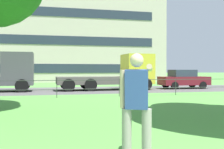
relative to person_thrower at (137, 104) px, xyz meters
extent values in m
cube|color=#565454|center=(0.91, 16.63, -0.96)|extent=(80.00, 7.63, 0.01)
cylinder|color=#333833|center=(-0.86, 11.11, -0.46)|extent=(0.04, 0.04, 1.00)
cylinder|color=#333833|center=(2.67, 11.11, -0.46)|extent=(0.04, 0.04, 1.00)
cylinder|color=#333833|center=(6.20, 11.11, -0.46)|extent=(0.04, 0.04, 1.00)
cylinder|color=#333833|center=(0.91, 11.11, -0.51)|extent=(31.77, 0.03, 0.03)
cylinder|color=#333833|center=(0.91, 11.11, -0.01)|extent=(31.77, 0.03, 0.03)
cylinder|color=gray|center=(-0.15, 0.05, -0.52)|extent=(0.16, 0.16, 0.89)
cylinder|color=gray|center=(0.14, -0.07, -0.52)|extent=(0.16, 0.16, 0.89)
cube|color=#334C99|center=(0.00, -0.01, 0.24)|extent=(0.43, 0.38, 0.64)
sphere|color=beige|center=(0.00, -0.01, 0.70)|extent=(0.22, 0.22, 0.22)
cylinder|color=beige|center=(0.30, 0.20, 0.58)|extent=(0.32, 0.61, 0.13)
cylinder|color=beige|center=(-0.21, 0.07, 0.24)|extent=(0.09, 0.09, 0.62)
cube|color=#4C4C51|center=(-3.35, 16.42, 0.64)|extent=(2.12, 2.32, 2.30)
cube|color=#283342|center=(-2.46, 16.43, 0.98)|extent=(0.14, 1.84, 0.87)
cylinder|color=black|center=(-3.05, 17.48, -0.51)|extent=(0.90, 0.31, 0.90)
cylinder|color=black|center=(-3.03, 15.37, -0.51)|extent=(0.90, 0.31, 0.90)
cube|color=yellow|center=(5.55, 16.45, 0.64)|extent=(2.14, 2.34, 2.30)
cube|color=#283342|center=(6.45, 16.47, 0.98)|extent=(0.16, 1.84, 0.87)
cube|color=#56514C|center=(1.91, 16.38, -0.23)|extent=(5.24, 2.40, 0.56)
cylinder|color=black|center=(5.85, 17.52, -0.51)|extent=(0.91, 0.32, 0.90)
cylinder|color=black|center=(5.89, 15.40, -0.51)|extent=(0.91, 0.32, 0.90)
cylinder|color=black|center=(1.63, 17.43, -0.51)|extent=(0.91, 0.32, 0.90)
cylinder|color=black|center=(1.67, 15.32, -0.51)|extent=(0.91, 0.32, 0.90)
cylinder|color=black|center=(0.07, 17.40, -0.51)|extent=(0.91, 0.32, 0.90)
cylinder|color=black|center=(0.11, 15.29, -0.51)|extent=(0.91, 0.32, 0.90)
cube|color=maroon|center=(9.57, 16.42, -0.32)|extent=(4.03, 1.77, 0.68)
cube|color=#2D3847|center=(9.42, 16.42, 0.30)|extent=(1.92, 1.55, 0.56)
cylinder|color=black|center=(10.80, 17.25, -0.66)|extent=(0.60, 0.21, 0.60)
cylinder|color=black|center=(10.82, 15.63, -0.66)|extent=(0.60, 0.21, 0.60)
cylinder|color=black|center=(8.32, 17.20, -0.66)|extent=(0.60, 0.21, 0.60)
cylinder|color=black|center=(8.34, 15.59, -0.66)|extent=(0.60, 0.21, 0.60)
cube|color=beige|center=(1.14, 36.52, 5.90)|extent=(26.18, 13.04, 13.72)
cube|color=#283342|center=(1.14, 29.97, 0.75)|extent=(21.99, 0.06, 1.10)
cube|color=#283342|center=(1.14, 29.97, 4.18)|extent=(21.99, 0.06, 1.10)
cube|color=#283342|center=(1.14, 29.97, 7.61)|extent=(21.99, 0.06, 1.10)
camera|label=1|loc=(-1.41, -4.22, 0.55)|focal=44.32mm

